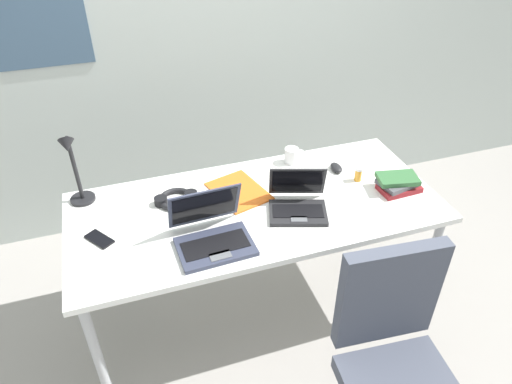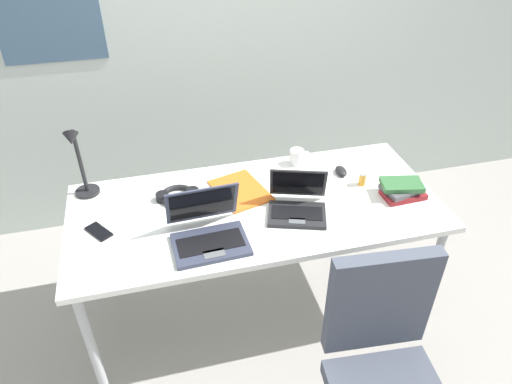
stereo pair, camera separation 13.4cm
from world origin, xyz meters
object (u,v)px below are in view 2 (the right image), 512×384
(desk_lamp, at_px, (79,163))
(headphones, at_px, (178,195))
(coffee_mug, at_px, (297,157))
(pill_bottle, at_px, (362,178))
(cell_phone, at_px, (99,232))
(laptop_back_left, at_px, (208,232))
(laptop_center, at_px, (297,205))
(computer_mouse, at_px, (341,171))
(book_stack, at_px, (402,190))
(paper_folder_back_right, at_px, (240,190))

(desk_lamp, xyz_separation_m, headphones, (0.44, -0.12, -0.18))
(coffee_mug, bearing_deg, pill_bottle, -46.11)
(desk_lamp, distance_m, cell_phone, 0.36)
(desk_lamp, bearing_deg, laptop_back_left, -41.24)
(laptop_center, distance_m, pill_bottle, 0.42)
(computer_mouse, distance_m, pill_bottle, 0.14)
(headphones, bearing_deg, coffee_mug, 13.15)
(cell_phone, height_order, book_stack, book_stack)
(desk_lamp, xyz_separation_m, cell_phone, (0.06, -0.30, -0.19))
(laptop_center, xyz_separation_m, laptop_back_left, (-0.44, -0.10, 0.01))
(cell_phone, bearing_deg, laptop_center, -39.60)
(headphones, distance_m, coffee_mug, 0.69)
(desk_lamp, relative_size, paper_folder_back_right, 1.29)
(laptop_back_left, distance_m, paper_folder_back_right, 0.40)
(computer_mouse, relative_size, cell_phone, 0.71)
(laptop_center, xyz_separation_m, headphones, (-0.54, 0.25, -0.03))
(laptop_back_left, xyz_separation_m, headphones, (-0.10, 0.34, -0.03))
(laptop_back_left, relative_size, computer_mouse, 3.53)
(pill_bottle, bearing_deg, paper_folder_back_right, 171.06)
(desk_lamp, distance_m, book_stack, 1.58)
(cell_phone, bearing_deg, desk_lamp, 66.10)
(desk_lamp, bearing_deg, computer_mouse, -5.11)
(computer_mouse, height_order, paper_folder_back_right, computer_mouse)
(headphones, height_order, pill_bottle, pill_bottle)
(laptop_center, distance_m, headphones, 0.60)
(pill_bottle, distance_m, coffee_mug, 0.38)
(desk_lamp, distance_m, headphones, 0.49)
(computer_mouse, relative_size, book_stack, 0.43)
(coffee_mug, bearing_deg, desk_lamp, -178.21)
(book_stack, bearing_deg, cell_phone, 176.86)
(pill_bottle, bearing_deg, headphones, 172.95)
(laptop_center, bearing_deg, coffee_mug, 71.89)
(desk_lamp, bearing_deg, headphones, -15.72)
(pill_bottle, height_order, coffee_mug, coffee_mug)
(desk_lamp, xyz_separation_m, coffee_mug, (1.11, 0.03, -0.15))
(laptop_back_left, relative_size, cell_phone, 2.50)
(cell_phone, bearing_deg, laptop_back_left, -54.67)
(laptop_center, xyz_separation_m, coffee_mug, (0.13, 0.41, 0.00))
(computer_mouse, bearing_deg, laptop_back_left, -152.09)
(headphones, bearing_deg, pill_bottle, -7.05)
(laptop_center, distance_m, cell_phone, 0.92)
(laptop_center, distance_m, computer_mouse, 0.42)
(cell_phone, height_order, pill_bottle, pill_bottle)
(pill_bottle, bearing_deg, book_stack, -42.82)
(cell_phone, distance_m, pill_bottle, 1.32)
(headphones, xyz_separation_m, coffee_mug, (0.67, 0.16, 0.03))
(desk_lamp, distance_m, coffee_mug, 1.12)
(headphones, bearing_deg, laptop_back_left, -74.30)
(cell_phone, bearing_deg, paper_folder_back_right, -22.26)
(laptop_back_left, height_order, cell_phone, laptop_back_left)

